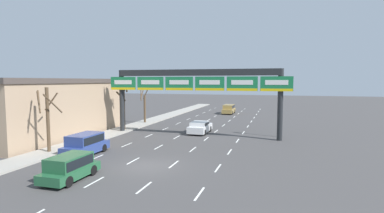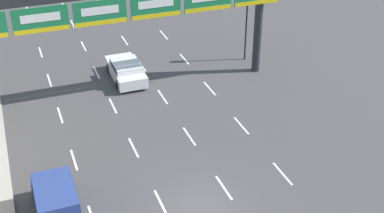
# 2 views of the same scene
# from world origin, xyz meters

# --- Properties ---
(ground_plane) EXTENTS (220.00, 220.00, 0.00)m
(ground_plane) POSITION_xyz_m (0.00, 0.00, 0.00)
(ground_plane) COLOR #474444
(lane_dashes) EXTENTS (10.02, 67.00, 0.01)m
(lane_dashes) POSITION_xyz_m (-0.00, 13.50, 0.00)
(lane_dashes) COLOR white
(lane_dashes) RESTS_ON ground_plane
(sign_gantry) EXTENTS (20.49, 0.70, 7.37)m
(sign_gantry) POSITION_xyz_m (0.00, 12.38, 5.78)
(sign_gantry) COLOR #232628
(sign_gantry) RESTS_ON ground_plane
(suv_blue) EXTENTS (1.98, 4.25, 1.74)m
(suv_blue) POSITION_xyz_m (-6.39, 1.68, 0.97)
(suv_blue) COLOR navy
(suv_blue) RESTS_ON ground_plane
(car_white) EXTENTS (1.99, 4.49, 1.36)m
(car_white) POSITION_xyz_m (0.09, 14.28, 0.74)
(car_white) COLOR silver
(car_white) RESTS_ON ground_plane
(traffic_light_near_gantry) EXTENTS (0.30, 0.35, 5.09)m
(traffic_light_near_gantry) POSITION_xyz_m (9.14, 14.38, 3.61)
(traffic_light_near_gantry) COLOR black
(traffic_light_near_gantry) RESTS_ON ground_plane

